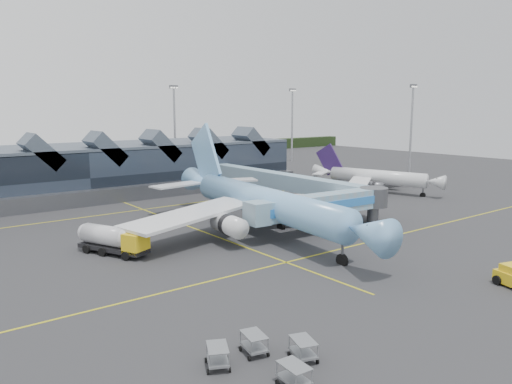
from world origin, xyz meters
TOP-DOWN VIEW (x-y plane):
  - ground at (0.00, 0.00)m, footprint 260.00×260.00m
  - taxi_stripes at (0.00, 10.00)m, footprint 120.00×60.00m
  - tree_line_far at (0.00, 110.00)m, footprint 260.00×4.00m
  - terminal at (-5.07, 47.35)m, footprint 90.00×22.25m
  - light_masts at (21.00, 62.80)m, footprint 132.40×42.56m
  - main_airliner at (6.05, 4.40)m, footprint 39.14×45.26m
  - regional_jet at (44.39, 16.78)m, footprint 24.27×27.07m
  - jet_bridge at (13.77, -1.09)m, footprint 23.44×4.91m
  - fuel_truck at (-13.76, 6.70)m, footprint 5.85×9.32m
  - baggage_carts at (-15.48, -23.91)m, footprint 7.08×7.01m

SIDE VIEW (x-z plane):
  - ground at x=0.00m, z-range 0.00..0.00m
  - taxi_stripes at x=0.00m, z-range 0.00..0.01m
  - baggage_carts at x=-15.48m, z-range 0.09..1.53m
  - fuel_truck at x=-13.76m, z-range 0.19..3.41m
  - tree_line_far at x=0.00m, z-range 0.00..4.00m
  - regional_jet at x=44.39m, z-range -1.72..7.70m
  - jet_bridge at x=13.77m, z-range 1.04..6.41m
  - main_airliner at x=6.05m, z-range -2.99..11.54m
  - terminal at x=-5.07m, z-range -1.38..11.14m
  - light_masts at x=21.00m, z-range 1.26..23.71m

